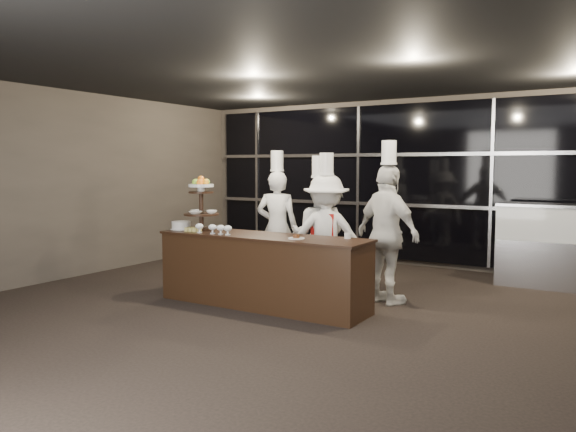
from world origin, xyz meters
The scene contains 14 objects.
room centered at (0.00, 0.00, 1.50)m, with size 10.00×10.00×10.00m.
window_wall centered at (0.00, 4.94, 1.50)m, with size 8.60×0.10×2.80m.
buffet_counter centered at (-0.82, 1.12, 0.47)m, with size 2.84×0.74×0.92m.
display_stand centered at (-1.82, 1.12, 1.34)m, with size 0.48×0.48×0.74m.
compotes centered at (-1.41, 0.90, 1.00)m, with size 0.58×0.11×0.12m.
layer_cake centered at (-2.14, 1.07, 0.97)m, with size 0.30×0.30×0.11m.
pastry_squares centered at (-1.83, 0.96, 0.95)m, with size 0.20×0.13×0.05m.
small_plate centered at (-0.25, 1.02, 0.94)m, with size 0.20×0.20×0.05m.
chef_cup centered at (0.26, 1.37, 0.96)m, with size 0.08×0.08×0.07m, color white.
display_case centered at (2.17, 4.30, 0.69)m, with size 1.44×0.63×1.24m.
chef_a centered at (-1.38, 2.36, 0.89)m, with size 0.73×0.60×2.03m.
chef_b centered at (-0.58, 2.20, 0.83)m, with size 0.95×0.84×1.94m.
chef_c centered at (-0.41, 2.10, 0.85)m, with size 1.24×1.02×1.98m.
chef_d centered at (0.50, 2.09, 0.93)m, with size 1.15×0.86×2.12m.
Camera 1 is at (3.16, -4.76, 1.80)m, focal length 35.00 mm.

